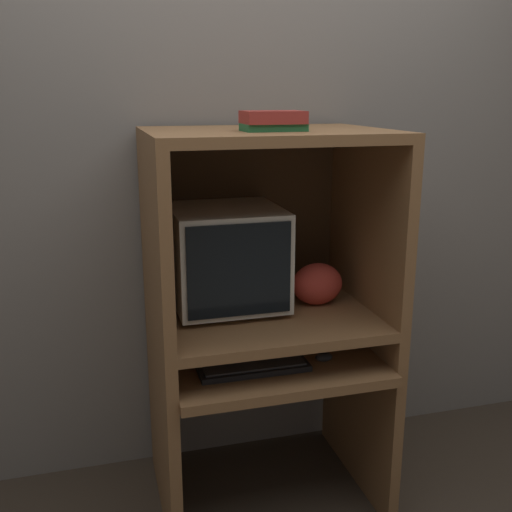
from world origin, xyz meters
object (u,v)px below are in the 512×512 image
object	(u,v)px
keyboard	(253,366)
snack_bag	(317,284)
mouse	(324,357)
book_stack	(273,121)
crt_monitor	(226,257)

from	to	relation	value
keyboard	snack_bag	size ratio (longest dim) A/B	1.98
mouse	book_stack	size ratio (longest dim) A/B	0.32
keyboard	snack_bag	distance (m)	0.42
keyboard	book_stack	xyz separation A→B (m)	(0.09, 0.06, 0.84)
keyboard	crt_monitor	bearing A→B (deg)	97.93
crt_monitor	snack_bag	bearing A→B (deg)	-9.85
snack_bag	book_stack	size ratio (longest dim) A/B	0.97
crt_monitor	snack_bag	distance (m)	0.37
snack_bag	keyboard	bearing A→B (deg)	-148.81
keyboard	snack_bag	bearing A→B (deg)	31.19
crt_monitor	mouse	bearing A→B (deg)	-39.70
crt_monitor	keyboard	distance (m)	0.42
crt_monitor	keyboard	world-z (taller)	crt_monitor
crt_monitor	book_stack	bearing A→B (deg)	-56.64
crt_monitor	mouse	world-z (taller)	crt_monitor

